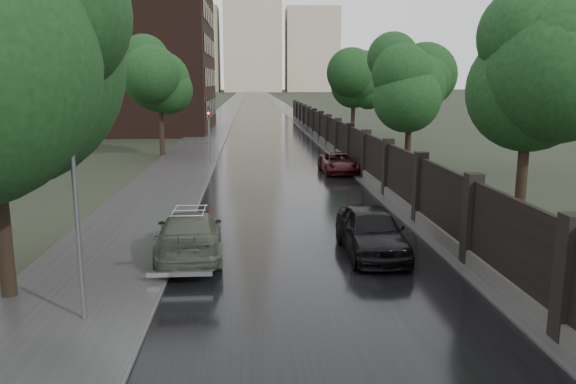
{
  "coord_description": "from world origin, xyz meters",
  "views": [
    {
      "loc": [
        -1.72,
        -10.28,
        5.24
      ],
      "look_at": [
        -0.45,
        8.71,
        1.5
      ],
      "focal_mm": 35.0,
      "sensor_mm": 36.0,
      "label": 1
    }
  ],
  "objects_px": {
    "tree_right_b": "(410,87)",
    "car_right_far": "(339,163)",
    "tree_right_c": "(354,85)",
    "volga_sedan": "(190,234)",
    "tree_left_far": "(160,82)",
    "car_right_near": "(371,231)",
    "lamp_post": "(76,206)",
    "tree_right_a": "(529,91)",
    "traffic_light": "(209,128)"
  },
  "relations": [
    {
      "from": "tree_right_b",
      "to": "car_right_far",
      "type": "distance_m",
      "value": 5.99
    },
    {
      "from": "car_right_far",
      "to": "tree_right_c",
      "type": "bearing_deg",
      "value": 75.58
    },
    {
      "from": "tree_right_c",
      "to": "volga_sedan",
      "type": "xyz_separation_m",
      "value": [
        -11.1,
        -33.67,
        -4.25
      ]
    },
    {
      "from": "tree_right_c",
      "to": "car_right_far",
      "type": "xyz_separation_m",
      "value": [
        -4.1,
        -18.06,
        -4.36
      ]
    },
    {
      "from": "car_right_far",
      "to": "tree_left_far",
      "type": "bearing_deg",
      "value": 143.09
    },
    {
      "from": "tree_left_far",
      "to": "car_right_near",
      "type": "height_order",
      "value": "tree_left_far"
    },
    {
      "from": "lamp_post",
      "to": "tree_right_a",
      "type": "bearing_deg",
      "value": 26.74
    },
    {
      "from": "traffic_light",
      "to": "car_right_far",
      "type": "height_order",
      "value": "traffic_light"
    },
    {
      "from": "lamp_post",
      "to": "car_right_near",
      "type": "height_order",
      "value": "lamp_post"
    },
    {
      "from": "volga_sedan",
      "to": "tree_right_c",
      "type": "bearing_deg",
      "value": -112.26
    },
    {
      "from": "tree_right_a",
      "to": "traffic_light",
      "type": "xyz_separation_m",
      "value": [
        -11.8,
        16.99,
        -2.55
      ]
    },
    {
      "from": "tree_left_far",
      "to": "tree_right_c",
      "type": "bearing_deg",
      "value": 32.83
    },
    {
      "from": "tree_right_a",
      "to": "tree_right_c",
      "type": "bearing_deg",
      "value": 90.0
    },
    {
      "from": "tree_right_b",
      "to": "car_right_near",
      "type": "bearing_deg",
      "value": -109.35
    },
    {
      "from": "lamp_post",
      "to": "traffic_light",
      "type": "bearing_deg",
      "value": 87.32
    },
    {
      "from": "volga_sedan",
      "to": "car_right_near",
      "type": "relative_size",
      "value": 1.09
    },
    {
      "from": "tree_right_b",
      "to": "car_right_far",
      "type": "bearing_deg",
      "value": -179.12
    },
    {
      "from": "tree_right_a",
      "to": "traffic_light",
      "type": "height_order",
      "value": "tree_right_a"
    },
    {
      "from": "lamp_post",
      "to": "car_right_far",
      "type": "bearing_deg",
      "value": 66.7
    },
    {
      "from": "tree_right_a",
      "to": "traffic_light",
      "type": "distance_m",
      "value": 20.85
    },
    {
      "from": "traffic_light",
      "to": "car_right_far",
      "type": "distance_m",
      "value": 8.48
    },
    {
      "from": "tree_left_far",
      "to": "tree_right_b",
      "type": "xyz_separation_m",
      "value": [
        15.5,
        -8.0,
        -0.29
      ]
    },
    {
      "from": "traffic_light",
      "to": "volga_sedan",
      "type": "bearing_deg",
      "value": -87.85
    },
    {
      "from": "tree_right_a",
      "to": "tree_right_c",
      "type": "distance_m",
      "value": 32.0
    },
    {
      "from": "tree_left_far",
      "to": "car_right_far",
      "type": "distance_m",
      "value": 14.72
    },
    {
      "from": "tree_right_c",
      "to": "car_right_far",
      "type": "relative_size",
      "value": 1.66
    },
    {
      "from": "tree_right_a",
      "to": "volga_sedan",
      "type": "relative_size",
      "value": 1.46
    },
    {
      "from": "lamp_post",
      "to": "traffic_light",
      "type": "distance_m",
      "value": 23.52
    },
    {
      "from": "tree_right_c",
      "to": "car_right_far",
      "type": "height_order",
      "value": "tree_right_c"
    },
    {
      "from": "tree_left_far",
      "to": "tree_right_a",
      "type": "distance_m",
      "value": 26.91
    },
    {
      "from": "tree_right_c",
      "to": "volga_sedan",
      "type": "height_order",
      "value": "tree_right_c"
    },
    {
      "from": "traffic_light",
      "to": "car_right_near",
      "type": "bearing_deg",
      "value": -71.65
    },
    {
      "from": "tree_right_a",
      "to": "traffic_light",
      "type": "relative_size",
      "value": 1.75
    },
    {
      "from": "volga_sedan",
      "to": "car_right_far",
      "type": "height_order",
      "value": "volga_sedan"
    },
    {
      "from": "tree_right_b",
      "to": "traffic_light",
      "type": "relative_size",
      "value": 1.75
    },
    {
      "from": "tree_left_far",
      "to": "traffic_light",
      "type": "xyz_separation_m",
      "value": [
        3.7,
        -5.01,
        -2.84
      ]
    },
    {
      "from": "lamp_post",
      "to": "car_right_near",
      "type": "relative_size",
      "value": 1.17
    },
    {
      "from": "traffic_light",
      "to": "lamp_post",
      "type": "bearing_deg",
      "value": -92.68
    },
    {
      "from": "tree_right_c",
      "to": "car_right_near",
      "type": "distance_m",
      "value": 34.53
    },
    {
      "from": "traffic_light",
      "to": "tree_right_b",
      "type": "bearing_deg",
      "value": -14.24
    },
    {
      "from": "tree_right_a",
      "to": "car_right_far",
      "type": "distance_m",
      "value": 15.17
    },
    {
      "from": "tree_right_b",
      "to": "car_right_far",
      "type": "xyz_separation_m",
      "value": [
        -4.1,
        -0.06,
        -4.36
      ]
    },
    {
      "from": "tree_right_a",
      "to": "car_right_far",
      "type": "xyz_separation_m",
      "value": [
        -4.1,
        13.94,
        -4.36
      ]
    },
    {
      "from": "car_right_near",
      "to": "volga_sedan",
      "type": "bearing_deg",
      "value": 177.9
    },
    {
      "from": "tree_left_far",
      "to": "volga_sedan",
      "type": "xyz_separation_m",
      "value": [
        4.4,
        -23.67,
        -4.55
      ]
    },
    {
      "from": "lamp_post",
      "to": "car_right_far",
      "type": "relative_size",
      "value": 1.21
    },
    {
      "from": "tree_left_far",
      "to": "tree_right_c",
      "type": "relative_size",
      "value": 1.05
    },
    {
      "from": "car_right_far",
      "to": "car_right_near",
      "type": "bearing_deg",
      "value": -96.91
    },
    {
      "from": "tree_right_c",
      "to": "tree_right_b",
      "type": "bearing_deg",
      "value": -90.0
    },
    {
      "from": "tree_right_a",
      "to": "tree_right_c",
      "type": "xyz_separation_m",
      "value": [
        0.0,
        32.0,
        0.0
      ]
    }
  ]
}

